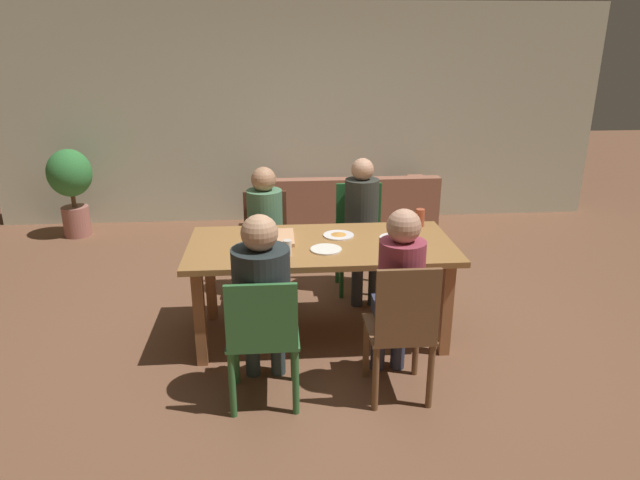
{
  "coord_description": "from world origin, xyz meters",
  "views": [
    {
      "loc": [
        -0.33,
        -3.96,
        2.2
      ],
      "look_at": [
        0.0,
        0.1,
        0.76
      ],
      "focal_mm": 31.77,
      "sensor_mm": 36.0,
      "label": 1
    }
  ],
  "objects_px": {
    "chair_2": "(402,328)",
    "chair_3": "(263,337)",
    "chair_0": "(266,239)",
    "plate_2": "(339,235)",
    "dining_table": "(321,254)",
    "potted_plant": "(71,183)",
    "drinking_glass_0": "(420,218)",
    "couch": "(346,212)",
    "person_3": "(262,291)",
    "person_0": "(265,223)",
    "plate_0": "(394,238)",
    "person_2": "(399,287)",
    "pizza_box_0": "(270,238)",
    "chair_1": "(359,231)",
    "plate_1": "(326,249)",
    "drinking_glass_1": "(287,248)",
    "person_1": "(362,218)"
  },
  "relations": [
    {
      "from": "chair_1",
      "to": "drinking_glass_1",
      "type": "xyz_separation_m",
      "value": [
        -0.69,
        -1.15,
        0.29
      ]
    },
    {
      "from": "chair_1",
      "to": "chair_3",
      "type": "distance_m",
      "value": 2.0
    },
    {
      "from": "dining_table",
      "to": "potted_plant",
      "type": "distance_m",
      "value": 3.75
    },
    {
      "from": "chair_0",
      "to": "plate_2",
      "type": "distance_m",
      "value": 0.99
    },
    {
      "from": "chair_1",
      "to": "potted_plant",
      "type": "bearing_deg",
      "value": 151.36
    },
    {
      "from": "dining_table",
      "to": "chair_0",
      "type": "distance_m",
      "value": 1.01
    },
    {
      "from": "person_0",
      "to": "drinking_glass_1",
      "type": "relative_size",
      "value": 10.36
    },
    {
      "from": "chair_2",
      "to": "couch",
      "type": "height_order",
      "value": "chair_2"
    },
    {
      "from": "person_0",
      "to": "drinking_glass_0",
      "type": "xyz_separation_m",
      "value": [
        1.27,
        -0.41,
        0.15
      ]
    },
    {
      "from": "dining_table",
      "to": "chair_3",
      "type": "bearing_deg",
      "value": -115.81
    },
    {
      "from": "person_3",
      "to": "plate_2",
      "type": "xyz_separation_m",
      "value": [
        0.58,
        0.91,
        0.04
      ]
    },
    {
      "from": "person_1",
      "to": "drinking_glass_1",
      "type": "height_order",
      "value": "person_1"
    },
    {
      "from": "person_2",
      "to": "couch",
      "type": "distance_m",
      "value": 3.18
    },
    {
      "from": "pizza_box_0",
      "to": "person_3",
      "type": "bearing_deg",
      "value": -92.96
    },
    {
      "from": "person_1",
      "to": "chair_3",
      "type": "relative_size",
      "value": 1.39
    },
    {
      "from": "chair_0",
      "to": "drinking_glass_1",
      "type": "relative_size",
      "value": 8.06
    },
    {
      "from": "chair_2",
      "to": "chair_3",
      "type": "xyz_separation_m",
      "value": [
        -0.86,
        0.01,
        -0.02
      ]
    },
    {
      "from": "dining_table",
      "to": "pizza_box_0",
      "type": "distance_m",
      "value": 0.41
    },
    {
      "from": "dining_table",
      "to": "potted_plant",
      "type": "xyz_separation_m",
      "value": [
        -2.69,
        2.62,
        -0.03
      ]
    },
    {
      "from": "chair_3",
      "to": "plate_0",
      "type": "height_order",
      "value": "chair_3"
    },
    {
      "from": "couch",
      "to": "person_1",
      "type": "bearing_deg",
      "value": -92.23
    },
    {
      "from": "chair_1",
      "to": "chair_2",
      "type": "height_order",
      "value": "chair_1"
    },
    {
      "from": "dining_table",
      "to": "person_1",
      "type": "height_order",
      "value": "person_1"
    },
    {
      "from": "person_1",
      "to": "potted_plant",
      "type": "xyz_separation_m",
      "value": [
        -3.12,
        1.86,
        -0.07
      ]
    },
    {
      "from": "person_0",
      "to": "drinking_glass_1",
      "type": "xyz_separation_m",
      "value": [
        0.17,
        -0.99,
        0.13
      ]
    },
    {
      "from": "chair_0",
      "to": "potted_plant",
      "type": "bearing_deg",
      "value": 142.65
    },
    {
      "from": "chair_0",
      "to": "pizza_box_0",
      "type": "distance_m",
      "value": 0.84
    },
    {
      "from": "chair_2",
      "to": "potted_plant",
      "type": "distance_m",
      "value": 4.7
    },
    {
      "from": "chair_0",
      "to": "drinking_glass_0",
      "type": "distance_m",
      "value": 1.42
    },
    {
      "from": "drinking_glass_0",
      "to": "couch",
      "type": "distance_m",
      "value": 2.16
    },
    {
      "from": "chair_2",
      "to": "couch",
      "type": "relative_size",
      "value": 0.47
    },
    {
      "from": "chair_0",
      "to": "person_3",
      "type": "xyz_separation_m",
      "value": [
        -0.0,
        -1.66,
        0.24
      ]
    },
    {
      "from": "person_0",
      "to": "plate_0",
      "type": "distance_m",
      "value": 1.22
    },
    {
      "from": "dining_table",
      "to": "person_3",
      "type": "height_order",
      "value": "person_3"
    },
    {
      "from": "plate_0",
      "to": "chair_0",
      "type": "bearing_deg",
      "value": 139.68
    },
    {
      "from": "chair_1",
      "to": "plate_0",
      "type": "bearing_deg",
      "value": -81.11
    },
    {
      "from": "dining_table",
      "to": "drinking_glass_1",
      "type": "xyz_separation_m",
      "value": [
        -0.26,
        -0.23,
        0.15
      ]
    },
    {
      "from": "dining_table",
      "to": "plate_1",
      "type": "xyz_separation_m",
      "value": [
        0.02,
        -0.15,
        0.1
      ]
    },
    {
      "from": "plate_1",
      "to": "person_3",
      "type": "bearing_deg",
      "value": -126.62
    },
    {
      "from": "plate_1",
      "to": "drinking_glass_0",
      "type": "distance_m",
      "value": 0.95
    },
    {
      "from": "chair_1",
      "to": "drinking_glass_0",
      "type": "bearing_deg",
      "value": -54.74
    },
    {
      "from": "potted_plant",
      "to": "person_2",
      "type": "bearing_deg",
      "value": -47.24
    },
    {
      "from": "person_3",
      "to": "plate_0",
      "type": "height_order",
      "value": "person_3"
    },
    {
      "from": "chair_0",
      "to": "chair_3",
      "type": "distance_m",
      "value": 1.79
    },
    {
      "from": "plate_0",
      "to": "potted_plant",
      "type": "bearing_deg",
      "value": 141.71
    },
    {
      "from": "person_3",
      "to": "drinking_glass_0",
      "type": "height_order",
      "value": "person_3"
    },
    {
      "from": "dining_table",
      "to": "couch",
      "type": "height_order",
      "value": "dining_table"
    },
    {
      "from": "person_1",
      "to": "dining_table",
      "type": "bearing_deg",
      "value": -119.4
    },
    {
      "from": "person_2",
      "to": "person_0",
      "type": "bearing_deg",
      "value": 119.8
    },
    {
      "from": "chair_2",
      "to": "plate_2",
      "type": "relative_size",
      "value": 4.04
    }
  ]
}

